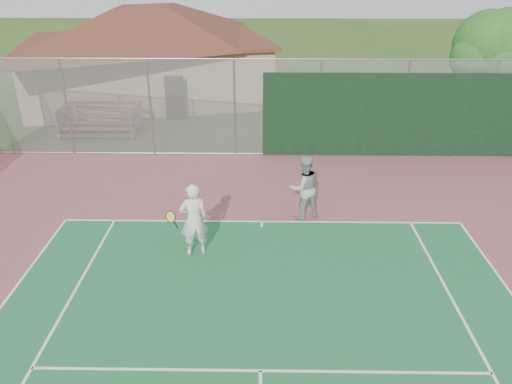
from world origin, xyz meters
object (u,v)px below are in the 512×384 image
bleachers (100,119)px  tree (490,48)px  clubhouse (147,44)px  player_grey_back (304,188)px  player_white_front (193,220)px

bleachers → tree: bearing=6.4°
clubhouse → bleachers: size_ratio=4.41×
tree → player_grey_back: tree is taller
clubhouse → bleachers: clubhouse is taller
tree → player_grey_back: bearing=-132.3°
clubhouse → player_white_front: bearing=-88.1°
tree → player_white_front: (-11.14, -11.08, -2.23)m
bleachers → tree: tree is taller
clubhouse → bleachers: 6.11m
clubhouse → player_white_front: size_ratio=7.42×
player_grey_back → clubhouse: bearing=-83.9°
clubhouse → player_grey_back: (6.89, -12.90, -1.77)m
tree → player_white_front: size_ratio=2.58×
bleachers → player_grey_back: 10.66m
clubhouse → tree: size_ratio=2.88×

